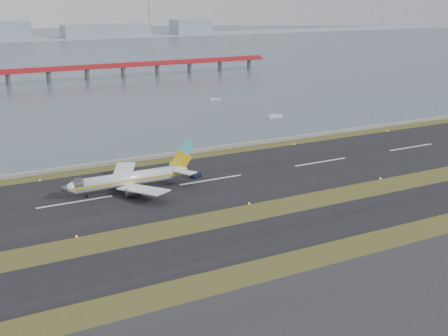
% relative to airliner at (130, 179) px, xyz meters
% --- Properties ---
extents(ground, '(1000.00, 1000.00, 0.00)m').
position_rel_airliner_xyz_m(ground, '(23.93, -32.21, -3.46)').
color(ground, '#414C1B').
rests_on(ground, ground).
extents(apron_strip, '(1000.00, 50.00, 0.10)m').
position_rel_airliner_xyz_m(apron_strip, '(23.93, -87.21, -3.41)').
color(apron_strip, '#2B2B2D').
rests_on(apron_strip, ground).
extents(taxiway_strip, '(1000.00, 18.00, 0.10)m').
position_rel_airliner_xyz_m(taxiway_strip, '(23.93, -44.21, -3.41)').
color(taxiway_strip, black).
rests_on(taxiway_strip, ground).
extents(runway_strip, '(1000.00, 45.00, 0.10)m').
position_rel_airliner_xyz_m(runway_strip, '(23.93, -2.21, -3.41)').
color(runway_strip, black).
rests_on(runway_strip, ground).
extents(seawall, '(1000.00, 2.50, 1.00)m').
position_rel_airliner_xyz_m(seawall, '(23.93, 27.79, -2.96)').
color(seawall, gray).
rests_on(seawall, ground).
extents(bay_water, '(1400.00, 800.00, 1.30)m').
position_rel_airliner_xyz_m(bay_water, '(23.93, 427.79, -3.46)').
color(bay_water, '#455263').
rests_on(bay_water, ground).
extents(red_pier, '(260.00, 5.00, 10.20)m').
position_rel_airliner_xyz_m(red_pier, '(43.93, 217.79, 3.82)').
color(red_pier, red).
rests_on(red_pier, ground).
extents(far_shoreline, '(1400.00, 80.00, 60.50)m').
position_rel_airliner_xyz_m(far_shoreline, '(37.55, 587.79, 2.61)').
color(far_shoreline, '#97A5B2').
rests_on(far_shoreline, ground).
extents(airliner, '(38.52, 32.89, 12.80)m').
position_rel_airliner_xyz_m(airliner, '(0.00, 0.00, 0.00)').
color(airliner, white).
rests_on(airliner, ground).
extents(pushback_tug, '(3.69, 2.96, 2.07)m').
position_rel_airliner_xyz_m(pushback_tug, '(20.82, 2.10, -2.45)').
color(pushback_tug, '#131735').
rests_on(pushback_tug, ground).
extents(workboat_near, '(8.19, 3.74, 1.92)m').
position_rel_airliner_xyz_m(workboat_near, '(87.81, 63.59, -2.85)').
color(workboat_near, silver).
rests_on(workboat_near, ground).
extents(workboat_far, '(6.31, 2.39, 1.50)m').
position_rel_airliner_xyz_m(workboat_far, '(83.81, 114.71, -2.98)').
color(workboat_far, silver).
rests_on(workboat_far, ground).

